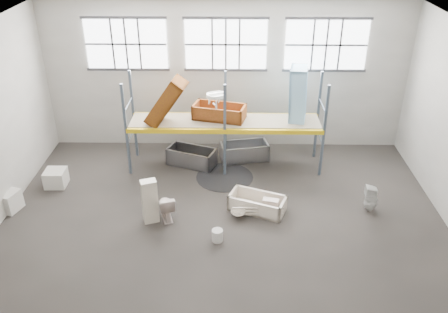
{
  "coord_description": "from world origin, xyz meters",
  "views": [
    {
      "loc": [
        0.2,
        -9.96,
        7.71
      ],
      "look_at": [
        0.0,
        1.5,
        1.4
      ],
      "focal_mm": 37.78,
      "sensor_mm": 36.0,
      "label": 1
    }
  ],
  "objects_px": {
    "steel_tub_right": "(244,151)",
    "bathtub_beige": "(257,203)",
    "toilet_beige": "(166,206)",
    "blue_tub_upright": "(298,95)",
    "cistern_tall": "(150,201)",
    "toilet_white": "(371,199)",
    "bucket": "(217,235)",
    "carton_near": "(7,200)",
    "rust_tub_flat": "(219,112)",
    "steel_tub_left": "(192,156)"
  },
  "relations": [
    {
      "from": "bathtub_beige",
      "to": "steel_tub_right",
      "type": "bearing_deg",
      "value": 117.35
    },
    {
      "from": "blue_tub_upright",
      "to": "bucket",
      "type": "distance_m",
      "value": 5.22
    },
    {
      "from": "toilet_white",
      "to": "rust_tub_flat",
      "type": "distance_m",
      "value": 5.24
    },
    {
      "from": "carton_near",
      "to": "blue_tub_upright",
      "type": "bearing_deg",
      "value": 18.46
    },
    {
      "from": "cistern_tall",
      "to": "steel_tub_left",
      "type": "height_order",
      "value": "cistern_tall"
    },
    {
      "from": "cistern_tall",
      "to": "steel_tub_right",
      "type": "distance_m",
      "value": 4.39
    },
    {
      "from": "rust_tub_flat",
      "to": "toilet_white",
      "type": "bearing_deg",
      "value": -31.92
    },
    {
      "from": "bathtub_beige",
      "to": "blue_tub_upright",
      "type": "xyz_separation_m",
      "value": [
        1.3,
        2.7,
        2.17
      ]
    },
    {
      "from": "bathtub_beige",
      "to": "toilet_white",
      "type": "xyz_separation_m",
      "value": [
        3.15,
        0.03,
        0.17
      ]
    },
    {
      "from": "blue_tub_upright",
      "to": "carton_near",
      "type": "height_order",
      "value": "blue_tub_upright"
    },
    {
      "from": "bucket",
      "to": "carton_near",
      "type": "bearing_deg",
      "value": 167.61
    },
    {
      "from": "toilet_white",
      "to": "steel_tub_right",
      "type": "bearing_deg",
      "value": -125.37
    },
    {
      "from": "blue_tub_upright",
      "to": "bucket",
      "type": "xyz_separation_m",
      "value": [
        -2.38,
        -4.08,
        -2.23
      ]
    },
    {
      "from": "bathtub_beige",
      "to": "toilet_white",
      "type": "relative_size",
      "value": 1.96
    },
    {
      "from": "bucket",
      "to": "carton_near",
      "type": "distance_m",
      "value": 6.08
    },
    {
      "from": "steel_tub_left",
      "to": "steel_tub_right",
      "type": "height_order",
      "value": "steel_tub_right"
    },
    {
      "from": "cistern_tall",
      "to": "toilet_white",
      "type": "bearing_deg",
      "value": -13.76
    },
    {
      "from": "steel_tub_right",
      "to": "bucket",
      "type": "bearing_deg",
      "value": -100.05
    },
    {
      "from": "toilet_beige",
      "to": "toilet_white",
      "type": "height_order",
      "value": "toilet_white"
    },
    {
      "from": "bathtub_beige",
      "to": "blue_tub_upright",
      "type": "distance_m",
      "value": 3.7
    },
    {
      "from": "toilet_beige",
      "to": "blue_tub_upright",
      "type": "height_order",
      "value": "blue_tub_upright"
    },
    {
      "from": "rust_tub_flat",
      "to": "blue_tub_upright",
      "type": "bearing_deg",
      "value": 0.09
    },
    {
      "from": "toilet_beige",
      "to": "steel_tub_right",
      "type": "xyz_separation_m",
      "value": [
        2.19,
        3.38,
        -0.09
      ]
    },
    {
      "from": "bathtub_beige",
      "to": "rust_tub_flat",
      "type": "height_order",
      "value": "rust_tub_flat"
    },
    {
      "from": "cistern_tall",
      "to": "toilet_white",
      "type": "relative_size",
      "value": 1.61
    },
    {
      "from": "steel_tub_left",
      "to": "carton_near",
      "type": "distance_m",
      "value": 5.63
    },
    {
      "from": "bathtub_beige",
      "to": "blue_tub_upright",
      "type": "bearing_deg",
      "value": 85.77
    },
    {
      "from": "steel_tub_left",
      "to": "steel_tub_right",
      "type": "bearing_deg",
      "value": 12.9
    },
    {
      "from": "toilet_white",
      "to": "steel_tub_right",
      "type": "relative_size",
      "value": 0.51
    },
    {
      "from": "toilet_white",
      "to": "carton_near",
      "type": "relative_size",
      "value": 1.18
    },
    {
      "from": "bathtub_beige",
      "to": "rust_tub_flat",
      "type": "bearing_deg",
      "value": 134.08
    },
    {
      "from": "bathtub_beige",
      "to": "steel_tub_right",
      "type": "relative_size",
      "value": 0.99
    },
    {
      "from": "toilet_white",
      "to": "steel_tub_left",
      "type": "distance_m",
      "value": 5.77
    },
    {
      "from": "toilet_beige",
      "to": "carton_near",
      "type": "relative_size",
      "value": 1.13
    },
    {
      "from": "blue_tub_upright",
      "to": "cistern_tall",
      "type": "bearing_deg",
      "value": -142.09
    },
    {
      "from": "steel_tub_left",
      "to": "rust_tub_flat",
      "type": "distance_m",
      "value": 1.79
    },
    {
      "from": "bucket",
      "to": "cistern_tall",
      "type": "bearing_deg",
      "value": 155.86
    },
    {
      "from": "blue_tub_upright",
      "to": "toilet_white",
      "type": "bearing_deg",
      "value": -55.23
    },
    {
      "from": "steel_tub_left",
      "to": "bucket",
      "type": "bearing_deg",
      "value": -76.35
    },
    {
      "from": "steel_tub_right",
      "to": "bathtub_beige",
      "type": "bearing_deg",
      "value": -84.1
    },
    {
      "from": "blue_tub_upright",
      "to": "rust_tub_flat",
      "type": "bearing_deg",
      "value": -179.91
    },
    {
      "from": "bucket",
      "to": "steel_tub_right",
      "type": "bearing_deg",
      "value": 79.95
    },
    {
      "from": "toilet_beige",
      "to": "toilet_white",
      "type": "distance_m",
      "value": 5.67
    },
    {
      "from": "steel_tub_left",
      "to": "rust_tub_flat",
      "type": "relative_size",
      "value": 0.95
    },
    {
      "from": "toilet_white",
      "to": "bucket",
      "type": "bearing_deg",
      "value": -66.63
    },
    {
      "from": "bathtub_beige",
      "to": "cistern_tall",
      "type": "distance_m",
      "value": 2.97
    },
    {
      "from": "toilet_beige",
      "to": "carton_near",
      "type": "bearing_deg",
      "value": -21.56
    },
    {
      "from": "steel_tub_right",
      "to": "bucket",
      "type": "relative_size",
      "value": 4.72
    },
    {
      "from": "rust_tub_flat",
      "to": "blue_tub_upright",
      "type": "height_order",
      "value": "blue_tub_upright"
    },
    {
      "from": "toilet_beige",
      "to": "steel_tub_right",
      "type": "bearing_deg",
      "value": -140.13
    }
  ]
}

